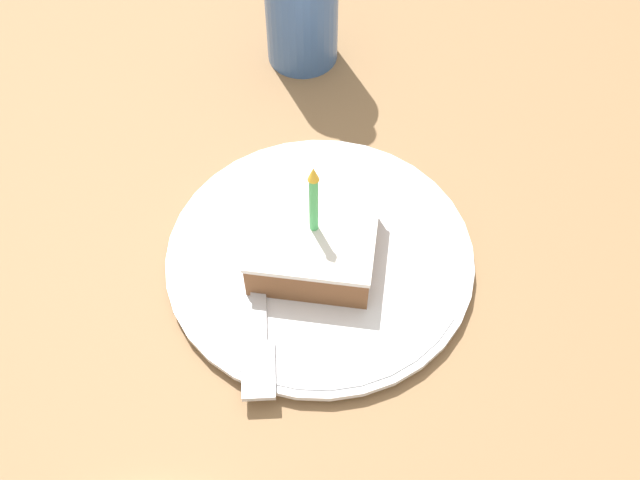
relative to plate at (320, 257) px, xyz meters
name	(u,v)px	position (x,y,z in m)	size (l,w,h in m)	color
ground_plane	(344,262)	(-0.02, 0.02, -0.03)	(2.40, 2.40, 0.04)	olive
plate	(320,257)	(0.00, 0.00, 0.00)	(0.25, 0.25, 0.01)	silver
cake_slice	(314,241)	(0.00, 0.00, 0.02)	(0.09, 0.10, 0.11)	brown
fork	(259,315)	(0.06, -0.04, 0.01)	(0.16, 0.05, 0.01)	silver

